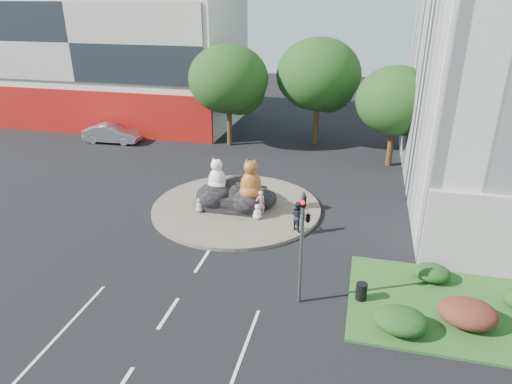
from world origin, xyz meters
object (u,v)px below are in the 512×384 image
Objects in this scene: cat_white at (217,174)px; pedestrian_pink at (260,204)px; pedestrian_dark at (298,216)px; parked_car at (112,134)px; litter_bin at (361,291)px; kitten_white at (257,211)px; cat_tabby at (251,178)px; kitten_calico at (200,204)px.

cat_white is 3.21m from pedestrian_pink.
pedestrian_dark reaches higher than parked_car.
litter_bin is (8.63, -7.33, -1.63)m from cat_white.
kitten_white reaches higher than litter_bin.
cat_white reaches higher than kitten_white.
litter_bin is (3.50, -5.24, -0.53)m from pedestrian_dark.
cat_tabby is at bearing 0.85° from cat_white.
cat_tabby reaches higher than kitten_white.
kitten_calico is 0.94× the size of kitten_white.
cat_white is 0.43× the size of parked_car.
pedestrian_dark reaches higher than pedestrian_pink.
parked_car is (-12.15, 11.44, 0.16)m from kitten_calico.
cat_white is 2.75× the size of litter_bin.
cat_tabby is at bearing -128.88° from parked_car.
kitten_white is at bearing -1.21° from kitten_calico.
cat_white is 1.30× the size of pedestrian_pink.
pedestrian_pink is (3.56, 0.18, 0.36)m from kitten_calico.
cat_white is 1.24× the size of pedestrian_dark.
kitten_white is at bearing 27.74° from pedestrian_pink.
kitten_white is 1.22× the size of litter_bin.
cat_tabby is 18.54m from parked_car.
pedestrian_dark is (5.86, -0.91, 0.40)m from kitten_calico.
kitten_calico is 0.18× the size of parked_car.
cat_tabby is 2.57× the size of kitten_white.
pedestrian_dark is (2.97, -1.61, -1.24)m from cat_tabby.
pedestrian_pink is 2.11× the size of litter_bin.
cat_white is 2.26× the size of kitten_white.
kitten_calico is 1.15× the size of litter_bin.
kitten_calico is at bearing 149.48° from kitten_white.
kitten_white is 19.42m from parked_car.
kitten_white is 8.46m from litter_bin.
pedestrian_pink is at bearing 132.43° from litter_bin.
pedestrian_dark is 2.21× the size of litter_bin.
parked_car reaches higher than litter_bin.
pedestrian_dark is 6.33m from litter_bin.
cat_white reaches higher than pedestrian_pink.
cat_white is at bearing -61.80° from pedestrian_pink.
cat_tabby is 3.13× the size of litter_bin.
pedestrian_dark reaches higher than litter_bin.
kitten_white reaches higher than kitten_calico.
parked_car is at bearing 114.67° from kitten_white.
cat_white is 2.39× the size of kitten_calico.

